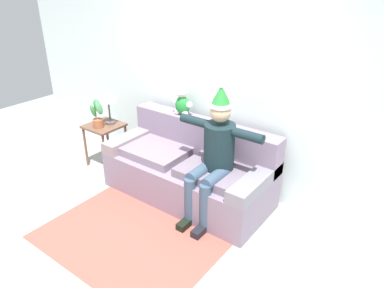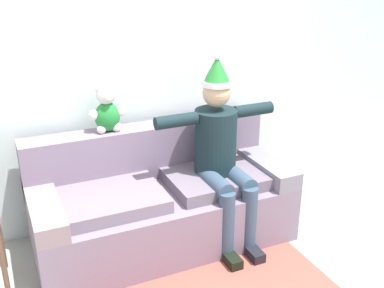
# 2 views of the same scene
# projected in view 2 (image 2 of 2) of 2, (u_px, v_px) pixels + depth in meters

# --- Properties ---
(back_wall) EXTENTS (7.00, 0.10, 2.70)m
(back_wall) POSITION_uv_depth(u_px,v_px,m) (135.00, 67.00, 3.85)
(back_wall) COLOR silver
(back_wall) RESTS_ON ground_plane
(couch) EXTENTS (2.05, 0.91, 0.92)m
(couch) POSITION_uv_depth(u_px,v_px,m) (161.00, 200.00, 3.77)
(couch) COLOR slate
(couch) RESTS_ON ground_plane
(person_seated) EXTENTS (1.02, 0.77, 1.55)m
(person_seated) POSITION_uv_depth(u_px,v_px,m) (221.00, 150.00, 3.64)
(person_seated) COLOR #15262B
(person_seated) RESTS_ON ground_plane
(teddy_bear) EXTENTS (0.29, 0.17, 0.38)m
(teddy_bear) POSITION_uv_depth(u_px,v_px,m) (107.00, 111.00, 3.60)
(teddy_bear) COLOR #238435
(teddy_bear) RESTS_ON couch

